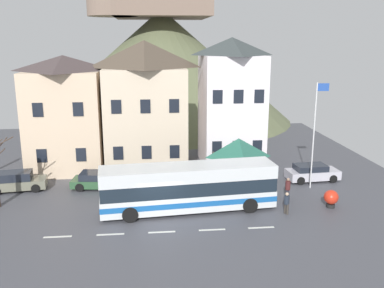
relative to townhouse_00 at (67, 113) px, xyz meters
The scene contains 18 objects.
ground_plane 15.28m from the townhouse_00, 58.07° to the right, with size 40.00×60.00×0.07m.
townhouse_00 is the anchor object (origin of this frame).
townhouse_01 6.82m from the townhouse_00, ahead, with size 6.87×6.01×11.00m.
townhouse_02 14.33m from the townhouse_00, ahead, with size 5.14×6.34×11.24m.
hilltop_castle 24.62m from the townhouse_00, 68.57° to the left, with size 35.68×35.68×24.51m.
transit_bus 14.70m from the townhouse_00, 48.33° to the right, with size 11.67×3.48×3.09m.
bus_shelter 15.29m from the townhouse_00, 25.40° to the right, with size 3.60×3.60×3.85m.
parked_car_00 7.54m from the townhouse_00, 118.23° to the right, with size 4.31×2.21×1.44m.
parked_car_01 7.79m from the townhouse_00, 60.07° to the right, with size 4.56×2.32×1.24m.
parked_car_02 15.82m from the townhouse_00, 19.61° to the right, with size 4.42×2.17×1.39m.
parked_car_03 21.18m from the townhouse_00, 15.63° to the right, with size 4.24×2.09×1.33m.
pedestrian_00 19.57m from the townhouse_00, 29.15° to the right, with size 0.36×0.36×1.56m.
pedestrian_01 17.71m from the townhouse_00, 28.71° to the right, with size 0.32×0.31×1.51m.
pedestrian_02 16.51m from the townhouse_00, 31.83° to the right, with size 0.37×0.33×1.52m.
pedestrian_03 20.22m from the townhouse_00, 37.07° to the right, with size 0.34×0.34×1.48m.
public_bench 17.34m from the townhouse_00, 14.76° to the right, with size 1.63×0.48×0.87m.
flagpole 20.62m from the townhouse_00, 20.63° to the right, with size 0.95×0.10×8.04m.
harbour_buoy 22.56m from the townhouse_00, 30.27° to the right, with size 0.97×0.97×1.22m.
Camera 1 is at (-0.57, -24.54, 11.06)m, focal length 39.55 mm.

